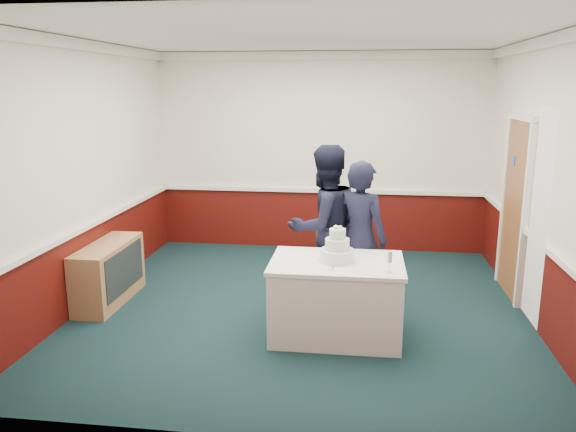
# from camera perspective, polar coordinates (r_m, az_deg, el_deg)

# --- Properties ---
(ground) EXTENTS (5.00, 5.00, 0.00)m
(ground) POSITION_cam_1_polar(r_m,az_deg,el_deg) (6.56, 1.47, -9.25)
(ground) COLOR black
(ground) RESTS_ON ground
(room_shell) EXTENTS (5.00, 5.00, 3.00)m
(room_shell) POSITION_cam_1_polar(r_m,az_deg,el_deg) (6.69, 2.80, 8.55)
(room_shell) COLOR silver
(room_shell) RESTS_ON ground
(sideboard) EXTENTS (0.41, 1.20, 0.70)m
(sideboard) POSITION_cam_1_polar(r_m,az_deg,el_deg) (6.94, -17.74, -5.53)
(sideboard) COLOR tan
(sideboard) RESTS_ON ground
(cake_table) EXTENTS (1.32, 0.92, 0.79)m
(cake_table) POSITION_cam_1_polar(r_m,az_deg,el_deg) (5.75, 4.91, -8.28)
(cake_table) COLOR white
(cake_table) RESTS_ON ground
(wedding_cake) EXTENTS (0.35, 0.35, 0.36)m
(wedding_cake) POSITION_cam_1_polar(r_m,az_deg,el_deg) (5.59, 5.01, -3.50)
(wedding_cake) COLOR white
(wedding_cake) RESTS_ON cake_table
(cake_knife) EXTENTS (0.03, 0.22, 0.00)m
(cake_knife) POSITION_cam_1_polar(r_m,az_deg,el_deg) (5.43, 4.58, -5.18)
(cake_knife) COLOR silver
(cake_knife) RESTS_ON cake_table
(champagne_flute) EXTENTS (0.05, 0.05, 0.21)m
(champagne_flute) POSITION_cam_1_polar(r_m,az_deg,el_deg) (5.31, 10.29, -4.23)
(champagne_flute) COLOR silver
(champagne_flute) RESTS_ON cake_table
(person_man) EXTENTS (1.15, 1.11, 1.86)m
(person_man) POSITION_cam_1_polar(r_m,az_deg,el_deg) (6.37, 3.70, -1.12)
(person_man) COLOR black
(person_man) RESTS_ON ground
(person_woman) EXTENTS (0.75, 0.65, 1.73)m
(person_woman) POSITION_cam_1_polar(r_m,az_deg,el_deg) (6.18, 7.31, -2.30)
(person_woman) COLOR black
(person_woman) RESTS_ON ground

